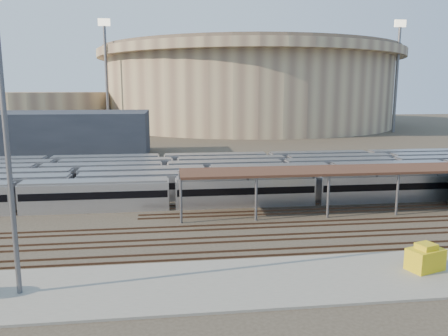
% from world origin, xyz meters
% --- Properties ---
extents(ground, '(420.00, 420.00, 0.00)m').
position_xyz_m(ground, '(0.00, 0.00, 0.00)').
color(ground, '#383026').
rests_on(ground, ground).
extents(apron, '(50.00, 9.00, 0.20)m').
position_xyz_m(apron, '(-5.00, -15.00, 0.10)').
color(apron, gray).
rests_on(apron, ground).
extents(subway_trains, '(130.16, 23.90, 3.60)m').
position_xyz_m(subway_trains, '(2.00, 18.50, 1.80)').
color(subway_trains, silver).
rests_on(subway_trains, ground).
extents(inspection_shed, '(60.30, 6.00, 5.30)m').
position_xyz_m(inspection_shed, '(22.00, 4.00, 4.98)').
color(inspection_shed, '#58585D').
rests_on(inspection_shed, ground).
extents(empty_tracks, '(170.00, 9.62, 0.18)m').
position_xyz_m(empty_tracks, '(0.00, -5.00, 0.09)').
color(empty_tracks, '#4C3323').
rests_on(empty_tracks, ground).
extents(stadium, '(124.00, 124.00, 32.50)m').
position_xyz_m(stadium, '(25.00, 140.00, 16.47)').
color(stadium, tan).
rests_on(stadium, ground).
extents(secondary_arena, '(56.00, 56.00, 14.00)m').
position_xyz_m(secondary_arena, '(-60.00, 130.00, 7.00)').
color(secondary_arena, tan).
rests_on(secondary_arena, ground).
extents(service_building, '(42.00, 20.00, 10.00)m').
position_xyz_m(service_building, '(-35.00, 55.00, 5.00)').
color(service_building, '#1E232D').
rests_on(service_building, ground).
extents(floodlight_0, '(4.00, 1.00, 38.40)m').
position_xyz_m(floodlight_0, '(-30.00, 110.00, 20.65)').
color(floodlight_0, '#58585D').
rests_on(floodlight_0, ground).
extents(floodlight_2, '(4.00, 1.00, 38.40)m').
position_xyz_m(floodlight_2, '(70.00, 100.00, 20.65)').
color(floodlight_2, '#58585D').
rests_on(floodlight_2, ground).
extents(floodlight_3, '(4.00, 1.00, 38.40)m').
position_xyz_m(floodlight_3, '(-10.00, 160.00, 20.65)').
color(floodlight_3, '#58585D').
rests_on(floodlight_3, ground).
extents(yard_light_pole, '(0.80, 0.36, 20.57)m').
position_xyz_m(yard_light_pole, '(-20.25, -14.91, 10.57)').
color(yard_light_pole, '#58585D').
rests_on(yard_light_pole, apron).
extents(yellow_equipment, '(3.28, 2.60, 1.79)m').
position_xyz_m(yellow_equipment, '(11.55, -14.69, 1.09)').
color(yellow_equipment, gold).
rests_on(yellow_equipment, apron).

